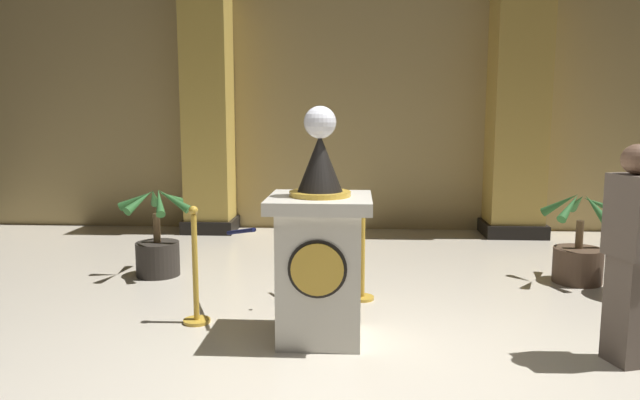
{
  "coord_description": "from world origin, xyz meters",
  "views": [
    {
      "loc": [
        -0.06,
        -4.17,
        1.83
      ],
      "look_at": [
        -0.34,
        0.5,
        1.15
      ],
      "focal_mm": 33.28,
      "sensor_mm": 36.0,
      "label": 1
    }
  ],
  "objects_px": {
    "potted_palm_left": "(157,246)",
    "bystander_guest": "(630,250)",
    "stanchion_near": "(362,262)",
    "pedestal_clock": "(320,251)",
    "potted_palm_right": "(578,255)",
    "stanchion_far": "(196,282)"
  },
  "relations": [
    {
      "from": "stanchion_far",
      "to": "bystander_guest",
      "type": "bearing_deg",
      "value": -10.94
    },
    {
      "from": "potted_palm_left",
      "to": "pedestal_clock",
      "type": "bearing_deg",
      "value": -42.61
    },
    {
      "from": "pedestal_clock",
      "to": "potted_palm_right",
      "type": "relative_size",
      "value": 1.84
    },
    {
      "from": "stanchion_far",
      "to": "bystander_guest",
      "type": "distance_m",
      "value": 3.48
    },
    {
      "from": "pedestal_clock",
      "to": "potted_palm_right",
      "type": "height_order",
      "value": "pedestal_clock"
    },
    {
      "from": "pedestal_clock",
      "to": "potted_palm_right",
      "type": "distance_m",
      "value": 3.29
    },
    {
      "from": "stanchion_near",
      "to": "bystander_guest",
      "type": "distance_m",
      "value": 2.43
    },
    {
      "from": "stanchion_near",
      "to": "potted_palm_left",
      "type": "relative_size",
      "value": 1.02
    },
    {
      "from": "potted_palm_left",
      "to": "bystander_guest",
      "type": "distance_m",
      "value": 4.79
    },
    {
      "from": "stanchion_far",
      "to": "potted_palm_left",
      "type": "distance_m",
      "value": 1.74
    },
    {
      "from": "pedestal_clock",
      "to": "stanchion_near",
      "type": "height_order",
      "value": "pedestal_clock"
    },
    {
      "from": "stanchion_near",
      "to": "potted_palm_right",
      "type": "xyz_separation_m",
      "value": [
        2.36,
        0.75,
        -0.07
      ]
    },
    {
      "from": "potted_palm_left",
      "to": "potted_palm_right",
      "type": "distance_m",
      "value": 4.68
    },
    {
      "from": "stanchion_far",
      "to": "bystander_guest",
      "type": "height_order",
      "value": "bystander_guest"
    },
    {
      "from": "pedestal_clock",
      "to": "bystander_guest",
      "type": "xyz_separation_m",
      "value": [
        2.27,
        -0.36,
        0.12
      ]
    },
    {
      "from": "stanchion_near",
      "to": "potted_palm_right",
      "type": "height_order",
      "value": "stanchion_near"
    },
    {
      "from": "stanchion_near",
      "to": "bystander_guest",
      "type": "relative_size",
      "value": 0.66
    },
    {
      "from": "potted_palm_right",
      "to": "stanchion_near",
      "type": "bearing_deg",
      "value": -162.33
    },
    {
      "from": "pedestal_clock",
      "to": "stanchion_near",
      "type": "xyz_separation_m",
      "value": [
        0.36,
        1.06,
        -0.36
      ]
    },
    {
      "from": "potted_palm_right",
      "to": "bystander_guest",
      "type": "xyz_separation_m",
      "value": [
        -0.45,
        -2.17,
        0.55
      ]
    },
    {
      "from": "stanchion_far",
      "to": "potted_palm_left",
      "type": "height_order",
      "value": "potted_palm_left"
    },
    {
      "from": "stanchion_near",
      "to": "bystander_guest",
      "type": "xyz_separation_m",
      "value": [
        1.91,
        -1.41,
        0.48
      ]
    }
  ]
}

